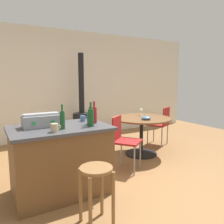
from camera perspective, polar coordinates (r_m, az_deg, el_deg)
ground_plane at (r=3.45m, az=3.40°, el=-17.06°), size 8.80×8.80×0.00m
back_wall at (r=5.81m, az=-12.67°, el=6.83°), size 8.00×0.10×2.70m
kitchen_island at (r=3.04m, az=-12.95°, el=-11.77°), size 1.24×0.83×0.88m
wooden_stool at (r=2.35m, az=-4.04°, el=-17.55°), size 0.33×0.33×0.62m
dining_table at (r=4.42m, az=7.55°, el=-3.59°), size 1.14×1.14×0.74m
folding_chair_near at (r=3.67m, az=2.96°, el=-6.73°), size 0.56×0.56×0.88m
folding_chair_far at (r=5.14m, az=12.39°, el=-2.68°), size 0.53×0.53×0.87m
wood_stove at (r=5.47m, az=-7.68°, el=-1.97°), size 0.44×0.45×2.09m
toolbox at (r=2.95m, az=-17.64°, el=-2.07°), size 0.46×0.24×0.17m
bottle_0 at (r=2.75m, az=-12.58°, el=-1.90°), size 0.06×0.06×0.30m
bottle_1 at (r=2.96m, az=-5.60°, el=-1.52°), size 0.08×0.08×0.24m
bottle_2 at (r=3.07m, az=-4.58°, el=-0.67°), size 0.07×0.07×0.30m
bottle_3 at (r=2.85m, az=-5.43°, el=-1.30°), size 0.07×0.07×0.31m
cup_0 at (r=2.63m, az=-14.47°, el=-3.93°), size 0.12×0.09×0.10m
cup_1 at (r=3.23m, az=-7.44°, el=-1.65°), size 0.11×0.07×0.08m
wine_glass at (r=4.65m, az=7.47°, el=0.44°), size 0.07×0.07×0.14m
serving_bowl at (r=4.17m, az=8.74°, el=-1.49°), size 0.18×0.18×0.07m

